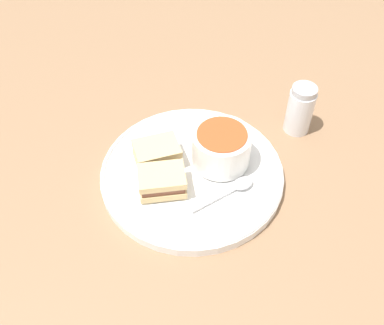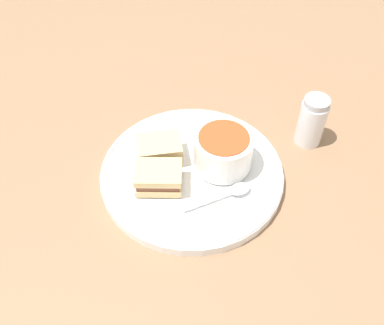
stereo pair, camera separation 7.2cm
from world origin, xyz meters
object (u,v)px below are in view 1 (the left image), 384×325
Objects in this scene: sandwich_half_near at (157,153)px; salt_shaker at (300,109)px; soup_bowl at (221,147)px; spoon at (238,186)px; sandwich_half_far at (162,181)px.

salt_shaker is at bearing -60.14° from sandwich_half_near.
soup_bowl is at bearing -80.87° from sandwich_half_near.
sandwich_half_far is at bearing 148.31° from spoon.
sandwich_half_far reaches higher than spoon.
salt_shaker reaches higher than sandwich_half_near.
sandwich_half_far is (-0.07, 0.08, -0.01)m from soup_bowl.
spoon is at bearing -80.88° from sandwich_half_far.
soup_bowl reaches higher than spoon.
sandwich_half_near is (-0.02, 0.10, -0.01)m from soup_bowl.
salt_shaker is (0.13, -0.23, 0.01)m from sandwich_half_near.
sandwich_half_far is 0.89× the size of salt_shaker.
sandwich_half_near is 0.06m from sandwich_half_far.
sandwich_half_near is 0.27m from salt_shaker.
sandwich_half_near is at bearing 119.86° from salt_shaker.
sandwich_half_near and sandwich_half_far have the same top height.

